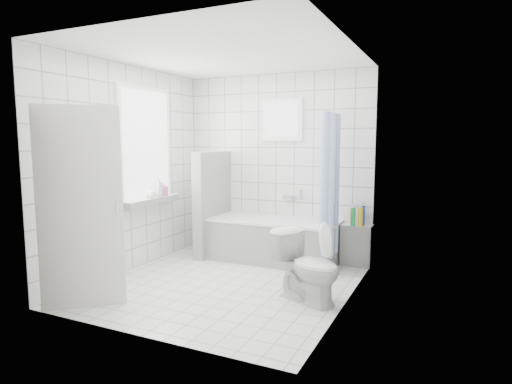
% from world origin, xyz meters
% --- Properties ---
extents(ground, '(3.00, 3.00, 0.00)m').
position_xyz_m(ground, '(0.00, 0.00, 0.00)').
color(ground, white).
rests_on(ground, ground).
extents(ceiling, '(3.00, 3.00, 0.00)m').
position_xyz_m(ceiling, '(0.00, 0.00, 2.60)').
color(ceiling, white).
rests_on(ceiling, ground).
extents(wall_back, '(2.80, 0.02, 2.60)m').
position_xyz_m(wall_back, '(0.00, 1.50, 1.30)').
color(wall_back, white).
rests_on(wall_back, ground).
extents(wall_front, '(2.80, 0.02, 2.60)m').
position_xyz_m(wall_front, '(0.00, -1.50, 1.30)').
color(wall_front, white).
rests_on(wall_front, ground).
extents(wall_left, '(0.02, 3.00, 2.60)m').
position_xyz_m(wall_left, '(-1.40, 0.00, 1.30)').
color(wall_left, white).
rests_on(wall_left, ground).
extents(wall_right, '(0.02, 3.00, 2.60)m').
position_xyz_m(wall_right, '(1.40, 0.00, 1.30)').
color(wall_right, white).
rests_on(wall_right, ground).
extents(window_left, '(0.01, 0.90, 1.40)m').
position_xyz_m(window_left, '(-1.35, 0.30, 1.60)').
color(window_left, white).
rests_on(window_left, wall_left).
extents(window_back, '(0.50, 0.01, 0.50)m').
position_xyz_m(window_back, '(0.10, 1.46, 1.95)').
color(window_back, white).
rests_on(window_back, wall_back).
extents(window_sill, '(0.18, 1.02, 0.08)m').
position_xyz_m(window_sill, '(-1.31, 0.30, 0.86)').
color(window_sill, white).
rests_on(window_sill, wall_left).
extents(door, '(0.64, 0.55, 2.00)m').
position_xyz_m(door, '(-0.95, -1.22, 1.00)').
color(door, silver).
rests_on(door, ground).
extents(bathtub, '(1.76, 0.77, 0.58)m').
position_xyz_m(bathtub, '(0.13, 1.12, 0.29)').
color(bathtub, white).
rests_on(bathtub, ground).
extents(partition_wall, '(0.15, 0.85, 1.50)m').
position_xyz_m(partition_wall, '(-0.82, 1.07, 0.75)').
color(partition_wall, white).
rests_on(partition_wall, ground).
extents(tiled_ledge, '(0.40, 0.24, 0.55)m').
position_xyz_m(tiled_ledge, '(1.22, 1.38, 0.28)').
color(tiled_ledge, white).
rests_on(tiled_ledge, ground).
extents(toilet, '(0.82, 0.65, 0.74)m').
position_xyz_m(toilet, '(1.03, -0.13, 0.37)').
color(toilet, white).
rests_on(toilet, ground).
extents(curtain_rod, '(0.02, 0.80, 0.02)m').
position_xyz_m(curtain_rod, '(0.95, 1.10, 2.00)').
color(curtain_rod, silver).
rests_on(curtain_rod, wall_back).
extents(shower_curtain, '(0.14, 0.48, 1.78)m').
position_xyz_m(shower_curtain, '(0.95, 0.97, 1.10)').
color(shower_curtain, '#416DC1').
rests_on(shower_curtain, curtain_rod).
extents(tub_faucet, '(0.18, 0.06, 0.06)m').
position_xyz_m(tub_faucet, '(0.23, 1.46, 0.85)').
color(tub_faucet, silver).
rests_on(tub_faucet, wall_back).
extents(sill_bottles, '(0.13, 0.40, 0.28)m').
position_xyz_m(sill_bottles, '(-1.30, 0.43, 1.01)').
color(sill_bottles, '#BBBCC2').
rests_on(sill_bottles, window_sill).
extents(ledge_bottles, '(0.20, 0.17, 0.26)m').
position_xyz_m(ledge_bottles, '(1.23, 1.34, 0.67)').
color(ledge_bottles, green).
rests_on(ledge_bottles, tiled_ledge).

